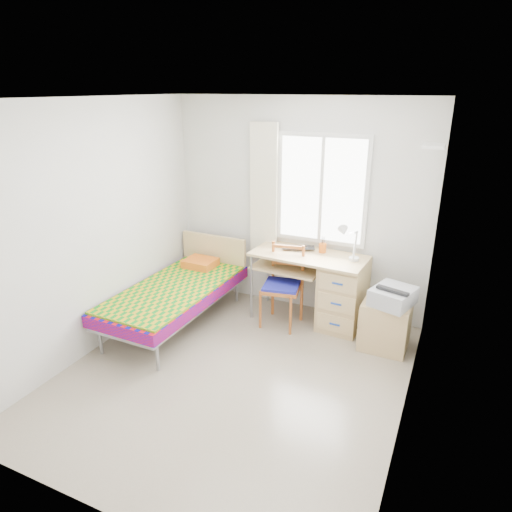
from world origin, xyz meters
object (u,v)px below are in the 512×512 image
(cabinet, at_px, (385,325))
(printer, at_px, (393,296))
(desk, at_px, (337,290))
(chair, at_px, (284,281))
(bed, at_px, (178,291))

(cabinet, distance_m, printer, 0.37)
(desk, bearing_deg, chair, -156.74)
(bed, bearing_deg, chair, 25.90)
(chair, bearing_deg, printer, -14.61)
(cabinet, bearing_deg, desk, 156.96)
(bed, xyz_separation_m, chair, (1.14, 0.52, 0.13))
(bed, xyz_separation_m, desk, (1.73, 0.73, 0.04))
(bed, relative_size, printer, 3.76)
(bed, height_order, printer, bed)
(cabinet, bearing_deg, chair, 178.04)
(desk, height_order, chair, chair)
(printer, bearing_deg, chair, -167.56)
(bed, height_order, desk, bed)
(bed, height_order, cabinet, bed)
(bed, distance_m, cabinet, 2.39)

